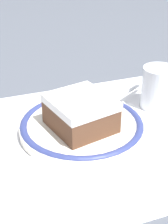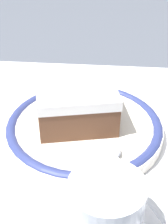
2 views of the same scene
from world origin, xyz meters
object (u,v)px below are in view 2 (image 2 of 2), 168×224
(plate, at_px, (84,128))
(cake_slice, at_px, (76,103))
(cup, at_px, (105,221))
(napkin, at_px, (16,82))
(spoon, at_px, (121,164))

(plate, height_order, cake_slice, cake_slice)
(cake_slice, height_order, cup, cup)
(plate, xyz_separation_m, napkin, (-0.13, -0.13, -0.01))
(cake_slice, relative_size, napkin, 0.85)
(plate, relative_size, napkin, 1.51)
(napkin, bearing_deg, spoon, 40.61)
(cake_slice, xyz_separation_m, napkin, (-0.12, -0.12, -0.04))
(plate, distance_m, cake_slice, 0.04)
(plate, distance_m, napkin, 0.19)
(cake_slice, relative_size, spoon, 0.86)
(cake_slice, xyz_separation_m, cup, (0.17, 0.04, -0.01))
(plate, relative_size, cup, 2.66)
(spoon, bearing_deg, plate, -147.64)
(cake_slice, xyz_separation_m, spoon, (0.09, 0.06, -0.02))
(cup, bearing_deg, napkin, -150.59)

